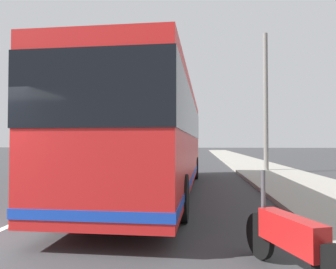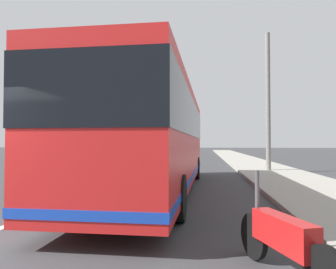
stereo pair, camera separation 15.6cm
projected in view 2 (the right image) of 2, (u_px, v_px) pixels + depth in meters
name	position (u px, v px, depth m)	size (l,w,h in m)	color
sidewalk_curb	(289.00, 179.00, 13.77)	(110.00, 3.60, 0.14)	#9E998E
lane_divider_line	(119.00, 178.00, 14.64)	(110.00, 0.16, 0.01)	silver
coach_bus	(157.00, 134.00, 10.72)	(12.47, 2.80, 3.38)	red
motorcycle_far_end	(283.00, 240.00, 3.81)	(2.00, 0.79, 1.27)	black
car_behind_bus	(148.00, 151.00, 37.18)	(4.57, 2.03, 1.46)	navy
car_ahead_same_lane	(126.00, 154.00, 26.51)	(4.58, 1.98, 1.53)	navy
utility_pole	(268.00, 102.00, 17.87)	(0.27, 0.27, 7.96)	slate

